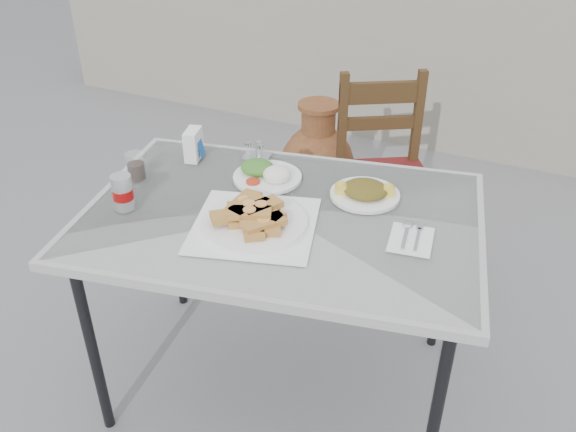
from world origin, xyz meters
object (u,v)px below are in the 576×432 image
at_px(salad_chopped_plate, 365,191).
at_px(cola_glass, 136,167).
at_px(condiment_caddy, 256,153).
at_px(soda_can, 123,192).
at_px(pide_plate, 254,216).
at_px(terracotta_urn, 317,172).
at_px(chair, 383,176).
at_px(cafe_table, 281,226).
at_px(salad_rice_plate, 267,173).
at_px(napkin_holder, 193,145).

bearing_deg(salad_chopped_plate, cola_glass, -164.37).
height_order(salad_chopped_plate, condiment_caddy, condiment_caddy).
distance_m(salad_chopped_plate, soda_can, 0.84).
relative_size(soda_can, cola_glass, 1.25).
xyz_separation_m(pide_plate, terracotta_urn, (-0.29, 1.26, -0.52)).
height_order(pide_plate, salad_chopped_plate, pide_plate).
bearing_deg(soda_can, terracotta_urn, 82.98).
bearing_deg(chair, cafe_table, -125.47).
distance_m(salad_rice_plate, soda_can, 0.53).
xyz_separation_m(salad_rice_plate, terracotta_urn, (-0.18, 0.96, -0.50)).
height_order(cafe_table, napkin_holder, napkin_holder).
bearing_deg(pide_plate, cafe_table, 68.67).
xyz_separation_m(salad_chopped_plate, soda_can, (-0.72, -0.42, 0.04)).
xyz_separation_m(condiment_caddy, terracotta_urn, (-0.07, 0.83, -0.50)).
relative_size(cola_glass, chair, 0.10).
distance_m(pide_plate, condiment_caddy, 0.48).
relative_size(condiment_caddy, terracotta_urn, 0.16).
relative_size(soda_can, condiment_caddy, 1.06).
bearing_deg(pide_plate, cola_glass, 169.27).
relative_size(napkin_holder, chair, 0.12).
bearing_deg(cafe_table, salad_chopped_plate, 44.40).
bearing_deg(salad_rice_plate, soda_can, -131.53).
height_order(condiment_caddy, chair, chair).
xyz_separation_m(cafe_table, chair, (0.09, 0.96, -0.26)).
xyz_separation_m(napkin_holder, terracotta_urn, (0.15, 0.93, -0.54)).
bearing_deg(terracotta_urn, soda_can, -97.02).
bearing_deg(condiment_caddy, cola_glass, -135.50).
relative_size(pide_plate, condiment_caddy, 4.13).
distance_m(cola_glass, terracotta_urn, 1.30).
distance_m(salad_chopped_plate, chair, 0.83).
height_order(soda_can, chair, chair).
bearing_deg(cola_glass, salad_rice_plate, 24.15).
relative_size(chair, terracotta_urn, 1.33).
xyz_separation_m(salad_rice_plate, chair, (0.24, 0.77, -0.34)).
bearing_deg(terracotta_urn, napkin_holder, -99.27).
bearing_deg(salad_chopped_plate, soda_can, -149.65).
relative_size(pide_plate, soda_can, 3.90).
bearing_deg(terracotta_urn, cola_glass, -102.69).
bearing_deg(chair, napkin_holder, -157.79).
xyz_separation_m(cafe_table, condiment_caddy, (-0.26, 0.32, 0.08)).
distance_m(napkin_holder, condiment_caddy, 0.25).
height_order(pide_plate, terracotta_urn, pide_plate).
bearing_deg(salad_chopped_plate, salad_rice_plate, -175.37).
bearing_deg(napkin_holder, terracotta_urn, 65.49).
bearing_deg(cafe_table, pide_plate, -111.33).
height_order(cola_glass, terracotta_urn, cola_glass).
relative_size(cafe_table, cola_glass, 14.87).
bearing_deg(soda_can, cola_glass, 115.80).
relative_size(salad_rice_plate, cola_glass, 2.55).
height_order(cafe_table, salad_rice_plate, salad_rice_plate).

